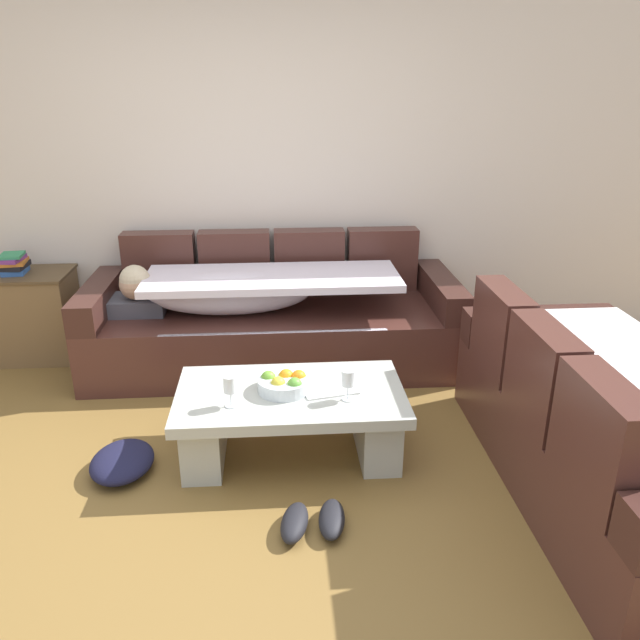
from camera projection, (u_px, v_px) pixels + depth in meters
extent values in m
plane|color=brown|center=(234.00, 507.00, 2.98)|extent=(14.00, 14.00, 0.00)
cube|color=beige|center=(241.00, 162.00, 4.49)|extent=(9.00, 0.10, 2.70)
cube|color=#482620|center=(274.00, 336.00, 4.41)|extent=(2.54, 0.92, 0.42)
cube|color=#482620|center=(160.00, 264.00, 4.54)|extent=(0.51, 0.16, 0.46)
cube|color=#482620|center=(235.00, 262.00, 4.58)|extent=(0.51, 0.16, 0.46)
cube|color=#482620|center=(309.00, 261.00, 4.62)|extent=(0.51, 0.16, 0.46)
cube|color=#482620|center=(382.00, 259.00, 4.66)|extent=(0.51, 0.16, 0.46)
cube|color=#391E19|center=(98.00, 299.00, 4.21)|extent=(0.18, 0.92, 0.20)
cube|color=#391E19|center=(441.00, 291.00, 4.38)|extent=(0.18, 0.92, 0.20)
cube|color=#4C4C56|center=(139.00, 305.00, 4.24)|extent=(0.36, 0.28, 0.11)
sphere|color=tan|center=(135.00, 284.00, 4.14)|extent=(0.21, 0.21, 0.21)
sphere|color=#CCB793|center=(135.00, 280.00, 4.13)|extent=(0.20, 0.20, 0.20)
ellipsoid|color=silver|center=(230.00, 293.00, 4.21)|extent=(1.10, 0.44, 0.28)
cube|color=silver|center=(272.00, 278.00, 4.18)|extent=(1.70, 0.60, 0.05)
cube|color=silver|center=(275.00, 360.00, 3.99)|extent=(1.44, 0.04, 0.38)
cube|color=#482620|center=(606.00, 453.00, 3.03)|extent=(0.92, 1.99, 0.42)
cube|color=#482620|center=(601.00, 439.00, 2.34)|extent=(0.16, 0.51, 0.46)
cube|color=#482620|center=(542.00, 375.00, 2.85)|extent=(0.16, 0.51, 0.46)
cube|color=#482620|center=(501.00, 330.00, 3.35)|extent=(0.16, 0.51, 0.46)
cube|color=#391E19|center=(540.00, 325.00, 3.76)|extent=(0.92, 0.18, 0.20)
ellipsoid|color=silver|center=(631.00, 391.00, 2.90)|extent=(0.44, 1.07, 0.28)
cube|color=silver|center=(637.00, 370.00, 2.88)|extent=(0.60, 1.50, 0.05)
cube|color=#B1B5AB|center=(290.00, 396.00, 3.29)|extent=(1.20, 0.68, 0.06)
cube|color=#B1B5AB|center=(205.00, 431.00, 3.32)|extent=(0.20, 0.54, 0.32)
cube|color=#B1B5AB|center=(376.00, 424.00, 3.39)|extent=(0.20, 0.54, 0.32)
cylinder|color=silver|center=(284.00, 384.00, 3.27)|extent=(0.28, 0.28, 0.07)
sphere|color=orange|center=(286.00, 376.00, 3.30)|extent=(0.08, 0.08, 0.08)
sphere|color=orange|center=(299.00, 377.00, 3.29)|extent=(0.08, 0.08, 0.08)
sphere|color=#5B9F37|center=(295.00, 385.00, 3.21)|extent=(0.08, 0.08, 0.08)
sphere|color=gold|center=(278.00, 384.00, 3.22)|extent=(0.08, 0.08, 0.08)
sphere|color=#66A130|center=(268.00, 378.00, 3.28)|extent=(0.08, 0.08, 0.08)
cylinder|color=silver|center=(231.00, 406.00, 3.12)|extent=(0.06, 0.06, 0.01)
cylinder|color=silver|center=(231.00, 398.00, 3.11)|extent=(0.01, 0.01, 0.07)
cylinder|color=silver|center=(230.00, 384.00, 3.08)|extent=(0.07, 0.07, 0.08)
cylinder|color=silver|center=(348.00, 399.00, 3.19)|extent=(0.06, 0.06, 0.01)
cylinder|color=silver|center=(348.00, 392.00, 3.17)|extent=(0.01, 0.01, 0.07)
cylinder|color=silver|center=(348.00, 378.00, 3.14)|extent=(0.07, 0.07, 0.08)
cube|color=white|center=(329.00, 388.00, 3.30)|extent=(0.32, 0.26, 0.01)
cube|color=brown|center=(24.00, 317.00, 4.48)|extent=(0.70, 0.42, 0.62)
cube|color=#513C24|center=(16.00, 274.00, 4.36)|extent=(0.72, 0.44, 0.02)
cube|color=#2D569E|center=(15.00, 271.00, 4.35)|extent=(0.16, 0.20, 0.04)
cube|color=black|center=(15.00, 266.00, 4.34)|extent=(0.15, 0.21, 0.04)
cube|color=#B76623|center=(15.00, 262.00, 4.33)|extent=(0.18, 0.23, 0.02)
cube|color=#72337F|center=(12.00, 259.00, 4.31)|extent=(0.14, 0.21, 0.03)
cube|color=#338C59|center=(11.00, 255.00, 4.30)|extent=(0.16, 0.19, 0.02)
ellipsoid|color=black|center=(294.00, 523.00, 2.81)|extent=(0.17, 0.29, 0.09)
ellipsoid|color=black|center=(332.00, 519.00, 2.83)|extent=(0.15, 0.28, 0.09)
ellipsoid|color=#191933|center=(122.00, 462.00, 3.23)|extent=(0.34, 0.41, 0.12)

